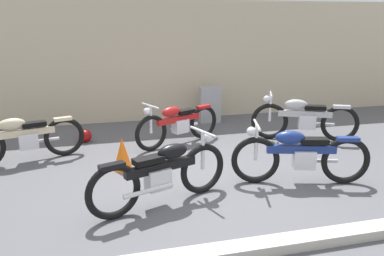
% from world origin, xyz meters
% --- Properties ---
extents(ground_plane, '(40.00, 40.00, 0.00)m').
position_xyz_m(ground_plane, '(0.00, 0.00, 0.00)').
color(ground_plane, '#56565B').
extents(building_wall, '(18.00, 0.30, 2.86)m').
position_xyz_m(building_wall, '(0.00, 4.20, 1.43)').
color(building_wall, beige).
rests_on(building_wall, ground_plane).
extents(curb_strip, '(18.00, 0.24, 0.12)m').
position_xyz_m(curb_strip, '(0.00, -1.83, 0.06)').
color(curb_strip, '#B7B2A8').
rests_on(curb_strip, ground_plane).
extents(stone_marker, '(0.51, 0.21, 0.88)m').
position_xyz_m(stone_marker, '(1.00, 3.49, 0.44)').
color(stone_marker, '#9E9EA3').
rests_on(stone_marker, ground_plane).
extents(helmet, '(0.27, 0.27, 0.27)m').
position_xyz_m(helmet, '(-1.91, 2.60, 0.13)').
color(helmet, maroon).
rests_on(helmet, ground_plane).
extents(traffic_cone, '(0.32, 0.32, 0.55)m').
position_xyz_m(traffic_cone, '(-1.28, 0.91, 0.28)').
color(traffic_cone, orange).
rests_on(traffic_cone, ground_plane).
extents(motorcycle_black, '(1.99, 0.91, 0.93)m').
position_xyz_m(motorcycle_black, '(-0.85, -0.48, 0.45)').
color(motorcycle_black, black).
rests_on(motorcycle_black, ground_plane).
extents(motorcycle_silver, '(2.02, 1.01, 0.97)m').
position_xyz_m(motorcycle_silver, '(2.45, 1.65, 0.47)').
color(motorcycle_silver, black).
rests_on(motorcycle_silver, ground_plane).
extents(motorcycle_red, '(1.84, 0.99, 0.89)m').
position_xyz_m(motorcycle_red, '(-0.11, 2.01, 0.43)').
color(motorcycle_red, black).
rests_on(motorcycle_red, ground_plane).
extents(motorcycle_blue, '(2.04, 0.78, 0.94)m').
position_xyz_m(motorcycle_blue, '(1.28, -0.28, 0.45)').
color(motorcycle_blue, black).
rests_on(motorcycle_blue, ground_plane).
extents(motorcycle_cream, '(1.98, 0.79, 0.92)m').
position_xyz_m(motorcycle_cream, '(-2.90, 1.69, 0.44)').
color(motorcycle_cream, black).
rests_on(motorcycle_cream, ground_plane).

